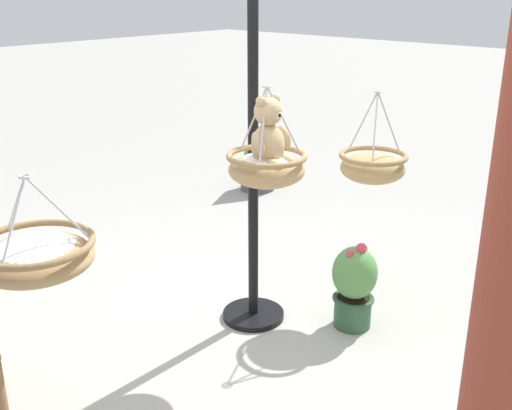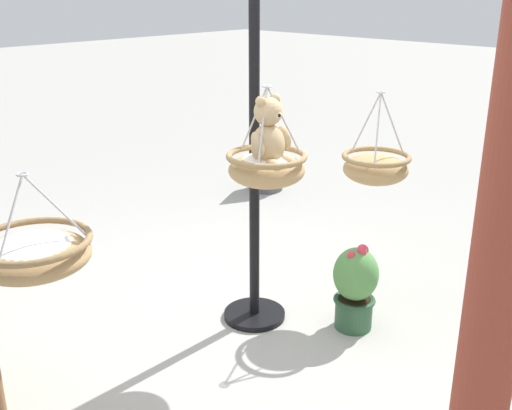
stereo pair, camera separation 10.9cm
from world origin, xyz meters
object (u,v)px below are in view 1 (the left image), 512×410
(display_pole_central, at_px, (253,219))
(hanging_basket_right_low, at_px, (36,256))
(teddy_bear, at_px, (270,137))
(hanging_basket_left_high, at_px, (373,166))
(hanging_basket_with_teddy, at_px, (267,167))
(potted_plant_fern_front, at_px, (258,156))
(potted_plant_flowering_red, at_px, (354,285))

(display_pole_central, xyz_separation_m, hanging_basket_right_low, (1.53, -0.09, 0.22))
(teddy_bear, height_order, hanging_basket_right_low, teddy_bear)
(display_pole_central, xyz_separation_m, teddy_bear, (0.15, 0.27, 0.64))
(hanging_basket_left_high, bearing_deg, teddy_bear, -8.82)
(hanging_basket_with_teddy, height_order, potted_plant_fern_front, hanging_basket_with_teddy)
(hanging_basket_right_low, distance_m, potted_plant_flowering_red, 2.14)
(teddy_bear, bearing_deg, hanging_basket_with_teddy, -90.00)
(hanging_basket_with_teddy, relative_size, teddy_bear, 1.39)
(hanging_basket_with_teddy, distance_m, teddy_bear, 0.20)
(teddy_bear, xyz_separation_m, potted_plant_flowering_red, (-0.53, 0.32, -1.09))
(hanging_basket_with_teddy, xyz_separation_m, teddy_bear, (-0.00, 0.02, 0.20))
(display_pole_central, relative_size, hanging_basket_with_teddy, 3.97)
(hanging_basket_with_teddy, bearing_deg, hanging_basket_right_low, -14.04)
(display_pole_central, distance_m, hanging_basket_left_high, 0.95)
(hanging_basket_left_high, bearing_deg, hanging_basket_right_low, -12.44)
(hanging_basket_left_high, distance_m, potted_plant_fern_front, 2.78)
(teddy_bear, height_order, potted_plant_fern_front, teddy_bear)
(display_pole_central, relative_size, teddy_bear, 5.50)
(teddy_bear, relative_size, potted_plant_flowering_red, 0.71)
(hanging_basket_left_high, relative_size, potted_plant_flowering_red, 1.04)
(display_pole_central, distance_m, potted_plant_fern_front, 2.92)
(display_pole_central, height_order, teddy_bear, display_pole_central)
(display_pole_central, bearing_deg, hanging_basket_with_teddy, 59.04)
(hanging_basket_left_high, relative_size, hanging_basket_right_low, 1.08)
(hanging_basket_left_high, bearing_deg, potted_plant_flowering_red, 22.08)
(potted_plant_fern_front, bearing_deg, teddy_bear, 43.41)
(teddy_bear, xyz_separation_m, potted_plant_fern_front, (-2.32, -2.19, -1.01))
(display_pole_central, bearing_deg, hanging_basket_right_low, -3.54)
(display_pole_central, relative_size, potted_plant_flowering_red, 3.89)
(hanging_basket_right_low, bearing_deg, hanging_basket_left_high, 167.56)
(hanging_basket_with_teddy, relative_size, hanging_basket_left_high, 0.94)
(potted_plant_flowering_red, bearing_deg, hanging_basket_left_high, -157.92)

